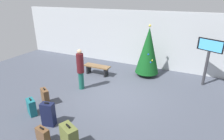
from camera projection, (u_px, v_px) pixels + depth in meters
name	position (u px, v px, depth m)	size (l,w,h in m)	color
ground_plane	(116.00, 95.00, 7.56)	(16.00, 16.00, 0.00)	#424754
back_wall	(145.00, 40.00, 10.16)	(16.00, 0.20, 3.01)	#B7BCC1
holiday_tree	(148.00, 50.00, 8.97)	(1.15, 1.15, 2.51)	#4C3319
flight_info_kiosk	(209.00, 53.00, 7.89)	(0.99, 0.57, 2.08)	#333338
waiting_bench	(97.00, 68.00, 9.40)	(1.34, 0.44, 0.48)	brown
traveller_0	(80.00, 68.00, 7.75)	(0.41, 0.41, 1.75)	#19594C
suitcase_0	(48.00, 114.00, 5.71)	(0.43, 0.31, 0.80)	#141938
suitcase_1	(45.00, 97.00, 6.86)	(0.48, 0.38, 0.63)	brown
suitcase_2	(32.00, 107.00, 6.26)	(0.46, 0.38, 0.59)	#19606B
suitcase_3	(69.00, 139.00, 4.74)	(0.57, 0.46, 0.80)	#59602D
suitcase_4	(43.00, 137.00, 4.99)	(0.41, 0.25, 0.55)	brown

